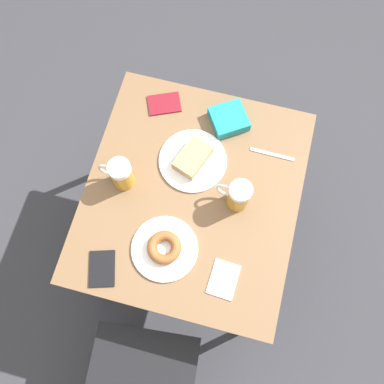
{
  "coord_description": "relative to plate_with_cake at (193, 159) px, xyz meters",
  "views": [
    {
      "loc": [
        -0.12,
        0.47,
        2.19
      ],
      "look_at": [
        0.0,
        0.0,
        0.72
      ],
      "focal_mm": 40.0,
      "sensor_mm": 36.0,
      "label": 1
    }
  ],
  "objects": [
    {
      "name": "blue_pouch",
      "position": [
        -0.09,
        -0.19,
        0.01
      ],
      "size": [
        0.18,
        0.18,
        0.05
      ],
      "rotation": [
        0.0,
        0.0,
        3.73
      ],
      "color": "teal",
      "rests_on": "table"
    },
    {
      "name": "beer_mug_center",
      "position": [
        -0.19,
        0.11,
        0.05
      ],
      "size": [
        0.13,
        0.08,
        0.14
      ],
      "color": "#C68C23",
      "rests_on": "table"
    },
    {
      "name": "passport_far_edge",
      "position": [
        0.17,
        -0.21,
        -0.01
      ],
      "size": [
        0.15,
        0.13,
        0.01
      ],
      "rotation": [
        0.0,
        0.0,
        5.13
      ],
      "color": "maroon",
      "rests_on": "table"
    },
    {
      "name": "beer_mug_left",
      "position": [
        0.23,
        0.14,
        0.05
      ],
      "size": [
        0.13,
        0.08,
        0.14
      ],
      "color": "#C68C23",
      "rests_on": "table"
    },
    {
      "name": "plate_with_cake",
      "position": [
        0.0,
        0.0,
        0.0
      ],
      "size": [
        0.26,
        0.26,
        0.05
      ],
      "color": "white",
      "rests_on": "table"
    },
    {
      "name": "napkin_folded",
      "position": [
        -0.21,
        0.4,
        -0.02
      ],
      "size": [
        0.1,
        0.13,
        0.0
      ],
      "rotation": [
        0.0,
        0.0,
        1.52
      ],
      "color": "white",
      "rests_on": "table"
    },
    {
      "name": "ground_plane",
      "position": [
        -0.03,
        0.13,
        -0.72
      ],
      "size": [
        8.0,
        8.0,
        0.0
      ],
      "primitive_type": "plane",
      "color": "#333338"
    },
    {
      "name": "fork",
      "position": [
        -0.28,
        -0.1,
        -0.02
      ],
      "size": [
        0.17,
        0.01,
        0.0
      ],
      "rotation": [
        0.0,
        0.0,
        1.56
      ],
      "color": "silver",
      "rests_on": "table"
    },
    {
      "name": "plate_with_donut",
      "position": [
        0.01,
        0.35,
        -0.0
      ],
      "size": [
        0.24,
        0.24,
        0.05
      ],
      "color": "white",
      "rests_on": "table"
    },
    {
      "name": "table",
      "position": [
        -0.03,
        0.13,
        -0.08
      ],
      "size": [
        0.78,
        0.88,
        0.7
      ],
      "color": "brown",
      "rests_on": "ground_plane"
    },
    {
      "name": "passport_near_edge",
      "position": [
        0.2,
        0.47,
        -0.01
      ],
      "size": [
        0.12,
        0.15,
        0.01
      ],
      "rotation": [
        0.0,
        0.0,
        0.3
      ],
      "color": "black",
      "rests_on": "table"
    }
  ]
}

